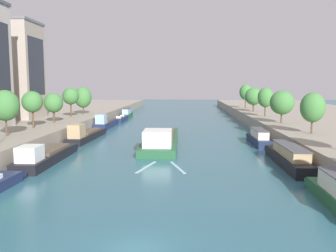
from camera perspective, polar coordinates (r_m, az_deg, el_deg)
The scene contains 22 objects.
ground_plane at distance 21.75m, azimuth -5.20°, elevation -19.45°, with size 400.00×400.00×0.00m, color #2D6070.
quay_left at distance 83.63m, azimuth -23.61°, elevation 0.51°, with size 36.00×170.00×2.54m, color gray.
barge_midriver at distance 55.85m, azimuth -1.20°, elevation -2.12°, with size 5.59×24.98×3.27m.
wake_behind_barge at distance 41.27m, azimuth -1.00°, elevation -6.64°, with size 5.60×5.92×0.03m.
moored_boat_left_downstream at distance 45.97m, azimuth -19.11°, elevation -4.53°, with size 3.13×14.93×2.84m.
moored_boat_left_gap_after at distance 62.35m, azimuth -13.18°, elevation -1.38°, with size 3.32×15.67×3.22m.
moored_boat_left_end at distance 79.14m, azimuth -10.01°, elevation 0.45°, with size 3.01×13.11×3.25m.
moored_boat_left_near at distance 92.24m, azimuth -7.59°, elevation 1.13°, with size 2.13×11.13×2.19m.
moored_boat_left_lone at distance 103.84m, azimuth -6.63°, elevation 2.05°, with size 2.34×11.00×2.60m.
moored_boat_right_far at distance 44.21m, azimuth 18.87°, elevation -4.71°, with size 2.40×14.71×2.54m.
moored_boat_right_lone at distance 58.36m, azimuth 14.41°, elevation -1.86°, with size 2.15×10.73×2.49m.
tree_left_distant at distance 52.34m, azimuth -24.79°, elevation 3.01°, with size 3.78×3.78×6.26m.
tree_left_second at distance 60.66m, azimuth -21.05°, elevation 3.65°, with size 3.29×3.29×5.94m.
tree_left_end_of_row at distance 67.78m, azimuth -17.99°, elevation 3.55°, with size 3.41×3.41×5.42m.
tree_left_midway at distance 78.19m, azimuth -15.43°, elevation 4.64°, with size 3.45×3.45×6.25m.
tree_left_far at distance 85.19m, azimuth -13.56°, elevation 4.50°, with size 3.96×3.96×6.35m.
tree_right_third at distance 54.00m, azimuth 22.30°, elevation 2.79°, with size 3.43×3.43×5.90m.
tree_right_by_lamp at distance 66.93m, azimuth 17.91°, elevation 3.60°, with size 4.28×4.28×5.88m.
tree_right_end_of_row at distance 79.57m, azimuth 15.45°, elevation 4.47°, with size 3.35×3.35×6.32m.
tree_right_midway at distance 93.51m, azimuth 13.65°, elevation 4.66°, with size 4.43×4.43×6.12m.
tree_right_nearest at distance 106.14m, azimuth 12.44°, elevation 5.36°, with size 3.68×3.68×6.96m.
building_left_far_end at distance 80.08m, azimuth -24.28°, elevation 8.23°, with size 12.00×9.54×19.74m.
Camera 1 is at (2.88, -19.30, 9.61)m, focal length 37.79 mm.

